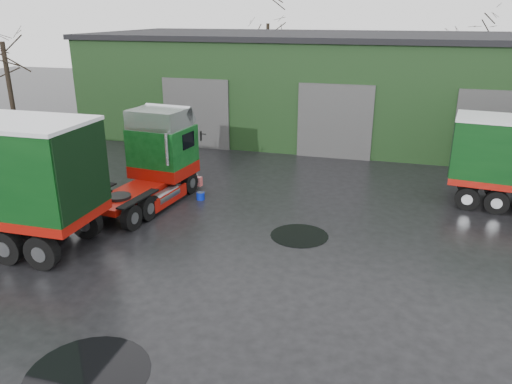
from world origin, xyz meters
TOP-DOWN VIEW (x-y plane):
  - ground at (0.00, 0.00)m, footprint 100.00×100.00m
  - warehouse at (2.00, 20.00)m, footprint 32.40×12.40m
  - hero_tractor at (-4.50, 4.50)m, footprint 3.26×6.38m
  - wash_bucket at (-2.53, 5.90)m, footprint 0.38×0.38m
  - tree_left at (-17.00, 12.00)m, footprint 4.40×4.40m
  - tree_back_a at (-6.00, 30.00)m, footprint 4.40×4.40m
  - tree_back_b at (10.00, 30.00)m, footprint 4.40×4.40m
  - puddle_0 at (-0.78, -4.98)m, footprint 2.76×2.76m
  - puddle_1 at (2.26, 3.48)m, footprint 2.08×2.08m
  - puddle_2 at (-8.77, 1.76)m, footprint 3.39×3.39m

SIDE VIEW (x-z plane):
  - ground at x=0.00m, z-range 0.00..0.00m
  - puddle_0 at x=-0.78m, z-range 0.00..0.01m
  - puddle_1 at x=2.26m, z-range 0.00..0.01m
  - puddle_2 at x=-8.77m, z-range 0.00..0.01m
  - wash_bucket at x=-2.53m, z-range 0.00..0.32m
  - hero_tractor at x=-4.50m, z-range 0.00..3.81m
  - warehouse at x=2.00m, z-range 0.01..6.31m
  - tree_back_b at x=10.00m, z-range 0.00..7.50m
  - tree_left at x=-17.00m, z-range 0.00..8.50m
  - tree_back_a at x=-6.00m, z-range 0.00..9.50m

